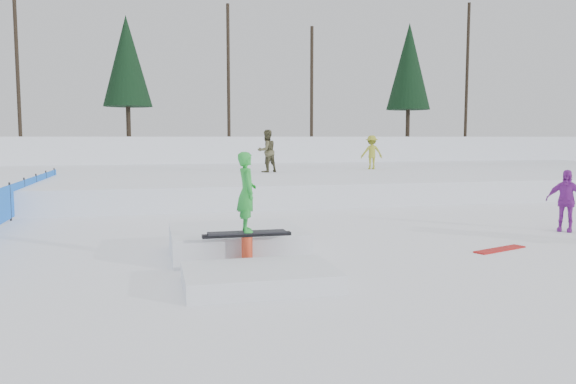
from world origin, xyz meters
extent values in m
plane|color=white|center=(0.00, 0.00, 0.00)|extent=(120.00, 120.00, 0.00)
cube|color=white|center=(0.00, 30.00, 1.20)|extent=(60.00, 14.00, 2.40)
cube|color=white|center=(0.00, 16.00, 0.40)|extent=(50.00, 18.00, 0.80)
cube|color=blue|center=(-6.50, 6.60, 0.55)|extent=(0.03, 16.00, 0.95)
cylinder|color=black|center=(-6.50, 6.60, 0.55)|extent=(0.05, 0.05, 1.10)
cylinder|color=black|center=(-6.50, 8.50, 0.55)|extent=(0.05, 0.05, 1.10)
cylinder|color=black|center=(-6.50, 10.40, 0.55)|extent=(0.05, 0.05, 1.10)
cylinder|color=black|center=(-6.50, 12.30, 0.55)|extent=(0.05, 0.05, 1.10)
cylinder|color=black|center=(-6.50, 14.20, 0.55)|extent=(0.05, 0.05, 1.10)
cylinder|color=black|center=(-11.00, 30.00, 7.40)|extent=(0.24, 0.24, 10.00)
cylinder|color=black|center=(-4.00, 28.50, 3.40)|extent=(0.30, 0.30, 2.00)
cone|color=black|center=(-4.00, 28.50, 7.38)|extent=(3.20, 3.20, 5.95)
cylinder|color=black|center=(3.00, 30.50, 7.15)|extent=(0.24, 0.24, 9.50)
cylinder|color=black|center=(9.00, 29.50, 6.40)|extent=(0.24, 0.24, 8.00)
cylinder|color=black|center=(16.00, 28.00, 3.40)|extent=(0.30, 0.30, 2.00)
cone|color=black|center=(16.00, 28.00, 7.55)|extent=(3.20, 3.20, 6.30)
cylinder|color=black|center=(22.00, 30.00, 7.65)|extent=(0.24, 0.24, 10.50)
imported|color=#4D4A2F|center=(2.46, 14.03, 1.75)|extent=(1.13, 1.03, 1.90)
imported|color=#9AA029|center=(7.96, 15.22, 1.63)|extent=(1.14, 0.74, 1.66)
imported|color=purple|center=(7.53, 1.34, 0.78)|extent=(0.91, 0.92, 1.56)
cube|color=#AA1513|center=(4.53, -0.37, 0.01)|extent=(1.41, 0.74, 0.03)
cube|color=white|center=(-0.94, 0.48, 0.27)|extent=(2.60, 2.20, 0.54)
cube|color=white|center=(-0.94, -2.02, 0.15)|extent=(2.40, 1.60, 0.30)
cylinder|color=#DE4D2C|center=(-0.94, -0.82, 0.03)|extent=(0.44, 0.44, 0.06)
cylinder|color=#DE4D2C|center=(-0.94, -0.82, 0.30)|extent=(0.20, 0.20, 0.60)
cube|color=black|center=(-0.94, -0.82, 0.63)|extent=(1.60, 0.16, 0.06)
cube|color=black|center=(-0.94, -0.82, 0.68)|extent=(1.40, 0.28, 0.03)
imported|color=green|center=(-0.94, -0.82, 1.40)|extent=(0.34, 0.52, 1.42)
camera|label=1|loc=(-2.58, -10.62, 2.37)|focal=35.00mm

